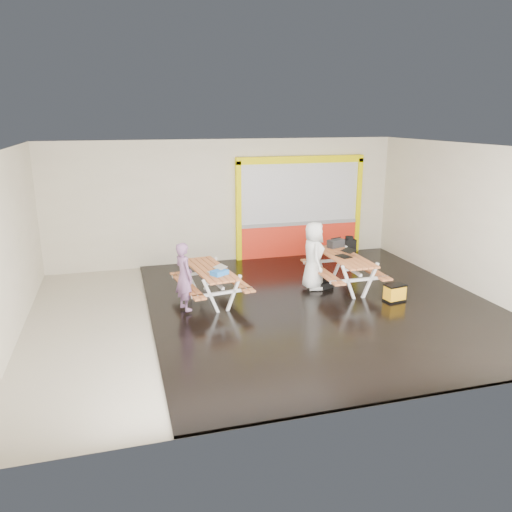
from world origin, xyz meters
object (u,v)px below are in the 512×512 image
object	(u,v)px
person_left	(184,276)
person_right	(313,256)
picnic_table_left	(210,276)
blue_pouch	(219,272)
backpack	(349,247)
laptop_left	(217,271)
dark_case	(323,285)
toolbox	(336,243)
laptop_right	(346,254)
fluke_bag	(395,293)
picnic_table_right	(344,264)

from	to	relation	value
person_left	person_right	size ratio (longest dim) A/B	0.90
picnic_table_left	blue_pouch	bearing A→B (deg)	-78.33
backpack	laptop_left	bearing A→B (deg)	-159.89
person_right	dark_case	world-z (taller)	person_right
person_right	toolbox	world-z (taller)	person_right
person_right	toolbox	distance (m)	1.18
laptop_right	toolbox	world-z (taller)	toolbox
person_left	person_right	xyz separation A→B (m)	(3.18, 0.62, 0.05)
picnic_table_left	fluke_bag	xyz separation A→B (m)	(4.00, -1.20, -0.37)
person_left	picnic_table_right	bearing A→B (deg)	-101.65
picnic_table_right	blue_pouch	xyz separation A→B (m)	(-3.19, -0.52, 0.20)
blue_pouch	fluke_bag	bearing A→B (deg)	-10.00
blue_pouch	fluke_bag	distance (m)	4.00
laptop_left	backpack	xyz separation A→B (m)	(3.84, 1.41, -0.08)
picnic_table_left	laptop_left	xyz separation A→B (m)	(0.08, -0.37, 0.24)
dark_case	fluke_bag	distance (m)	1.77
backpack	fluke_bag	world-z (taller)	backpack
picnic_table_right	laptop_right	xyz separation A→B (m)	(-0.00, -0.06, 0.25)
laptop_right	fluke_bag	bearing A→B (deg)	-58.30
laptop_right	backpack	world-z (taller)	backpack
backpack	dark_case	size ratio (longest dim) A/B	1.31
laptop_left	fluke_bag	xyz separation A→B (m)	(3.92, -0.83, -0.61)
backpack	dark_case	bearing A→B (deg)	-139.78
blue_pouch	fluke_bag	world-z (taller)	blue_pouch
fluke_bag	backpack	bearing A→B (deg)	92.03
person_left	person_right	world-z (taller)	person_right
picnic_table_left	toolbox	world-z (taller)	toolbox
toolbox	dark_case	bearing A→B (deg)	-131.13
blue_pouch	toolbox	bearing A→B (deg)	21.84
backpack	dark_case	world-z (taller)	backpack
blue_pouch	person_left	bearing A→B (deg)	-178.26
picnic_table_right	laptop_right	bearing A→B (deg)	-92.13
picnic_table_left	blue_pouch	xyz separation A→B (m)	(0.11, -0.51, 0.24)
person_right	blue_pouch	world-z (taller)	person_right
picnic_table_right	dark_case	world-z (taller)	picnic_table_right
person_right	backpack	bearing A→B (deg)	-46.10
laptop_left	dark_case	world-z (taller)	laptop_left
toolbox	fluke_bag	bearing A→B (deg)	-74.50
laptop_left	blue_pouch	size ratio (longest dim) A/B	1.25
person_left	fluke_bag	world-z (taller)	person_left
dark_case	laptop_left	bearing A→B (deg)	-170.48
person_left	backpack	world-z (taller)	person_left
laptop_right	dark_case	world-z (taller)	laptop_right
picnic_table_left	backpack	world-z (taller)	backpack
picnic_table_right	toolbox	size ratio (longest dim) A/B	4.42
laptop_left	toolbox	xyz separation A→B (m)	(3.36, 1.19, 0.10)
laptop_left	fluke_bag	distance (m)	4.05
toolbox	picnic_table_left	bearing A→B (deg)	-166.55
picnic_table_right	fluke_bag	world-z (taller)	picnic_table_right
person_right	dark_case	bearing A→B (deg)	-78.96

